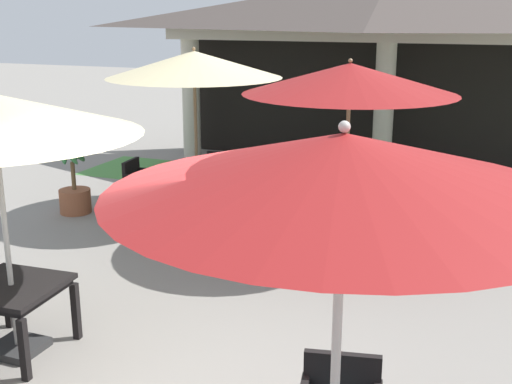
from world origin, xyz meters
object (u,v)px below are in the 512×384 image
Objects in this scene: patio_chair_far_back_east at (254,194)px; patio_chair_mid_left_south at (319,238)px; patio_umbrella_far_back at (194,65)px; patio_chair_far_back_north at (217,177)px; patio_table_mid_right at (12,294)px; patio_chair_mid_left_east at (416,228)px; patio_table_far_back at (197,175)px; terracotta_urn at (479,213)px; potted_palm_left_edge at (75,193)px; patio_chair_far_back_west at (143,185)px; patio_table_mid_left at (345,203)px; patio_chair_far_back_south at (173,205)px; patio_chair_mid_left_west at (280,207)px; patio_umbrella_mid_left at (350,79)px; patio_umbrella_near_foreground at (343,169)px.

patio_chair_mid_left_south is at bearing -141.96° from patio_chair_far_back_east.
patio_umbrella_far_back reaches higher than patio_chair_far_back_east.
patio_table_mid_right is at bearing 89.97° from patio_chair_far_back_north.
patio_chair_mid_left_east reaches higher than patio_table_far_back.
patio_umbrella_far_back is 6.45× the size of terracotta_urn.
patio_chair_mid_left_south is 0.67× the size of potted_palm_left_edge.
patio_chair_mid_left_east is 0.90× the size of patio_table_mid_right.
patio_table_far_back is 1.02m from patio_chair_far_back_west.
patio_chair_mid_left_south reaches higher than patio_chair_far_back_west.
patio_table_mid_left is 0.75× the size of potted_palm_left_edge.
patio_umbrella_far_back is at bearing 152.60° from patio_chair_mid_left_south.
terracotta_urn is (5.41, 1.17, -0.21)m from patio_chair_far_back_west.
potted_palm_left_edge is at bearing -157.84° from patio_table_far_back.
patio_chair_far_back_south reaches higher than patio_table_mid_right.
patio_table_mid_left is 2.25× the size of terracotta_urn.
patio_umbrella_far_back is at bearing -166.29° from terracotta_urn.
patio_chair_mid_left_west is 1.02× the size of patio_chair_far_back_south.
patio_chair_far_back_north is at bearing 90.00° from patio_chair_far_back_south.
patio_chair_far_back_north is (-1.08, 0.90, -0.02)m from patio_chair_far_back_east.
patio_chair_mid_left_east is at bearing 0.98° from potted_palm_left_edge.
patio_chair_mid_left_east reaches higher than patio_table_mid_left.
terracotta_urn is (6.32, 1.85, -0.16)m from potted_palm_left_edge.
patio_chair_mid_left_west reaches higher than patio_table_mid_left.
patio_chair_mid_left_south is at bearing -124.45° from terracotta_urn.
patio_table_mid_left reaches higher than terracotta_urn.
patio_umbrella_mid_left is at bearing -136.54° from terracotta_urn.
patio_chair_mid_left_east is 5.58m from potted_palm_left_edge.
patio_umbrella_mid_left is 4.18m from patio_chair_far_back_west.
patio_chair_mid_left_south is 2.02× the size of terracotta_urn.
patio_chair_mid_left_south is at bearing 130.72° from patio_chair_far_back_north.
patio_chair_mid_left_east is 1.92m from terracotta_urn.
terracotta_urn is at bearing 97.14° from patio_chair_far_back_west.
patio_chair_mid_left_south is at bearing 61.81° from patio_chair_far_back_west.
patio_umbrella_far_back is at bearing 94.98° from patio_table_mid_right.
patio_table_mid_left is at bearing 3.75° from patio_chair_far_back_south.
patio_umbrella_far_back reaches higher than patio_chair_mid_left_east.
potted_palm_left_edge reaches higher than patio_chair_mid_left_west.
patio_chair_mid_left_west is 1.45m from patio_chair_mid_left_south.
patio_chair_mid_left_south is 1.05× the size of patio_chair_far_back_east.
patio_chair_far_back_west is 1.40m from patio_chair_far_back_south.
patio_chair_far_back_east is (-3.03, 6.42, -2.12)m from patio_umbrella_near_foreground.
patio_chair_far_back_east is at bearing 135.15° from patio_chair_far_back_north.
patio_umbrella_near_foreground reaches higher than patio_chair_mid_left_south.
patio_umbrella_far_back is (-2.66, 0.59, 1.83)m from patio_table_mid_left.
patio_chair_far_back_north is (-4.11, 7.32, -2.14)m from patio_umbrella_near_foreground.
patio_table_mid_right is at bearing 11.50° from patio_chair_far_back_west.
patio_table_mid_left is 0.35× the size of patio_umbrella_far_back.
terracotta_urn is at bearing 124.33° from patio_chair_mid_left_west.
patio_chair_far_back_east reaches higher than patio_table_far_back.
patio_table_mid_left is 1.03× the size of patio_table_mid_right.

